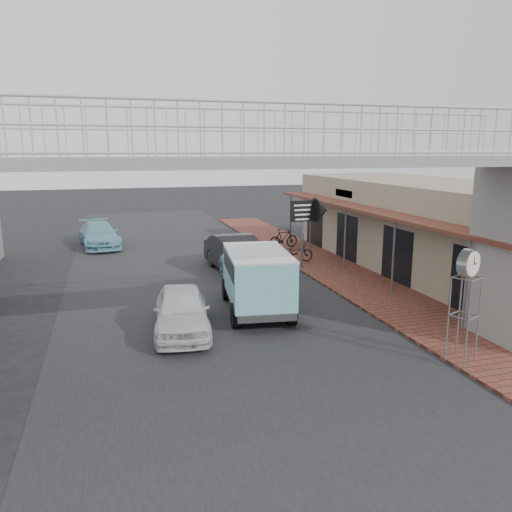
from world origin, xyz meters
TOP-DOWN VIEW (x-y plane):
  - ground at (0.00, 0.00)m, footprint 120.00×120.00m
  - road_strip at (0.00, 0.00)m, footprint 10.00×60.00m
  - sidewalk at (6.50, 3.00)m, footprint 3.00×40.00m
  - shophouse_row at (10.97, 4.00)m, footprint 7.20×18.00m
  - footbridge at (0.00, -4.00)m, footprint 16.40×2.40m
  - white_hatchback at (-1.21, -0.58)m, footprint 2.10×4.18m
  - dark_sedan at (2.26, 6.22)m, footprint 2.25×5.12m
  - angkot_curb at (2.50, 7.28)m, footprint 2.29×4.88m
  - angkot_far at (-3.78, 14.34)m, footprint 2.56×4.99m
  - angkot_van at (1.49, 0.63)m, footprint 2.50×4.59m
  - motorcycle_near at (5.30, 7.03)m, footprint 1.81×0.64m
  - motorcycle_far at (5.97, 10.58)m, footprint 1.82×0.80m
  - street_clock at (5.30, -4.91)m, footprint 0.75×0.73m
  - arrow_sign at (5.99, 5.86)m, footprint 1.87×1.19m

SIDE VIEW (x-z plane):
  - ground at x=0.00m, z-range 0.00..0.00m
  - road_strip at x=0.00m, z-range 0.00..0.01m
  - sidewalk at x=6.50m, z-range 0.00..0.10m
  - motorcycle_near at x=5.30m, z-range 0.10..1.05m
  - motorcycle_far at x=5.97m, z-range 0.10..1.16m
  - angkot_curb at x=2.50m, z-range 0.00..1.35m
  - white_hatchback at x=-1.21m, z-range 0.00..1.37m
  - angkot_far at x=-3.78m, z-range 0.00..1.39m
  - dark_sedan at x=2.26m, z-range 0.00..1.63m
  - angkot_van at x=1.49m, z-range 0.29..2.44m
  - shophouse_row at x=10.97m, z-range 0.01..4.01m
  - street_clock at x=5.30m, z-range 1.06..3.97m
  - arrow_sign at x=5.99m, z-range 1.08..4.28m
  - footbridge at x=0.00m, z-range 0.01..6.35m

